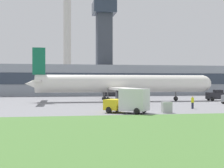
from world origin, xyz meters
name	(u,v)px	position (x,y,z in m)	size (l,w,h in m)	color
ground_plane	(126,103)	(0.00, 0.00, 0.00)	(400.00, 400.00, 0.00)	gray
terminal_building	(99,78)	(0.08, 34.74, 4.43)	(69.13, 14.83, 24.99)	#8C939E
smokestack_left	(67,41)	(-7.75, 64.59, 18.24)	(3.16, 3.16, 36.22)	beige
smokestack_right	(105,50)	(5.59, 61.92, 14.92)	(4.12, 4.12, 29.52)	beige
airplane	(120,84)	(-0.05, 4.59, 3.00)	(32.96, 27.67, 9.14)	white
pushback_tug	(218,96)	(17.88, 3.73, 0.90)	(4.19, 2.39, 1.99)	#232328
fuel_truck	(130,101)	(-2.93, -15.70, 1.29)	(5.07, 4.50, 2.66)	yellow
ground_crew_person	(193,102)	(6.20, -11.48, 0.82)	(0.43, 0.43, 1.60)	#23283D
utility_cabinet	(167,107)	(1.18, -15.99, 0.60)	(1.04, 0.82, 1.21)	#B2B7B2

